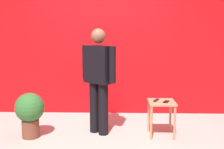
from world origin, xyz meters
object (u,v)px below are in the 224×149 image
at_px(tv_remote, 156,100).
at_px(side_table, 161,108).
at_px(potted_plant, 30,111).
at_px(cell_phone, 166,102).
at_px(standing_person, 99,76).

bearing_deg(tv_remote, side_table, 8.36).
height_order(tv_remote, potted_plant, potted_plant).
distance_m(cell_phone, tv_remote, 0.16).
bearing_deg(tv_remote, standing_person, -158.41).
xyz_separation_m(side_table, potted_plant, (-1.99, -0.12, -0.03)).
xyz_separation_m(cell_phone, tv_remote, (-0.14, 0.07, 0.01)).
height_order(standing_person, potted_plant, standing_person).
relative_size(standing_person, potted_plant, 2.39).
bearing_deg(potted_plant, side_table, 3.41).
height_order(standing_person, tv_remote, standing_person).
height_order(side_table, potted_plant, potted_plant).
distance_m(side_table, potted_plant, 2.00).
bearing_deg(side_table, cell_phone, -36.74).
bearing_deg(standing_person, side_table, -5.41).
xyz_separation_m(cell_phone, potted_plant, (-2.05, -0.07, -0.14)).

